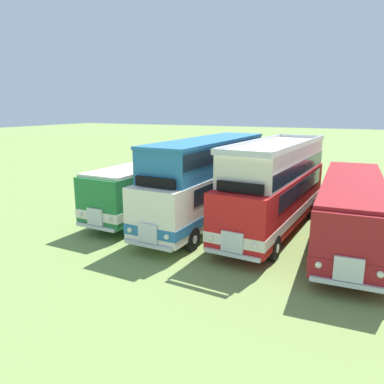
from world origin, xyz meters
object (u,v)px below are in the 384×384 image
(bus_second_in_row, at_px, (208,177))
(bus_third_in_row, at_px, (276,184))
(bus_fourth_in_row, at_px, (351,206))
(bus_first_in_row, at_px, (154,184))

(bus_second_in_row, height_order, bus_third_in_row, bus_third_in_row)
(bus_third_in_row, height_order, bus_fourth_in_row, bus_third_in_row)
(bus_second_in_row, distance_m, bus_fourth_in_row, 7.08)
(bus_second_in_row, xyz_separation_m, bus_third_in_row, (3.53, 0.34, -0.11))
(bus_third_in_row, bearing_deg, bus_fourth_in_row, -5.96)
(bus_first_in_row, relative_size, bus_second_in_row, 0.90)
(bus_first_in_row, relative_size, bus_third_in_row, 0.93)
(bus_first_in_row, xyz_separation_m, bus_second_in_row, (3.53, -0.24, 0.72))
(bus_first_in_row, relative_size, bus_fourth_in_row, 0.87)
(bus_first_in_row, xyz_separation_m, bus_third_in_row, (7.05, 0.09, 0.61))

